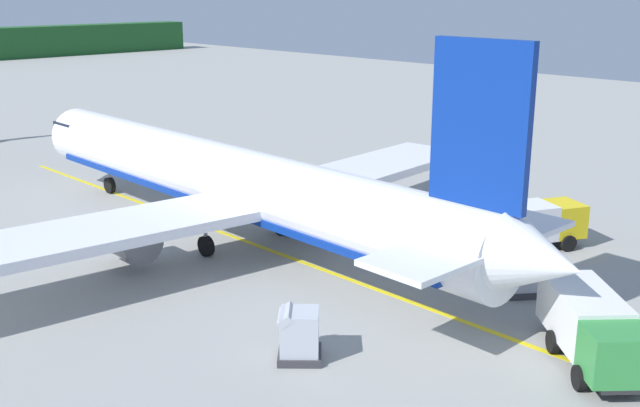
{
  "coord_description": "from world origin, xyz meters",
  "views": [
    {
      "loc": [
        5.84,
        -9.5,
        13.72
      ],
      "look_at": [
        31.18,
        16.61,
        3.35
      ],
      "focal_mm": 42.68,
      "sensor_mm": 36.0,
      "label": 1
    }
  ],
  "objects_px": {
    "service_truck_baggage": "(592,327)",
    "cargo_container_far": "(299,335)",
    "service_truck_fuel": "(534,223)",
    "airliner_foreground": "(233,183)",
    "cargo_container_mid": "(524,273)"
  },
  "relations": [
    {
      "from": "airliner_foreground",
      "to": "service_truck_fuel",
      "type": "relative_size",
      "value": 7.23
    },
    {
      "from": "service_truck_fuel",
      "to": "airliner_foreground",
      "type": "bearing_deg",
      "value": 131.9
    },
    {
      "from": "cargo_container_mid",
      "to": "service_truck_fuel",
      "type": "bearing_deg",
      "value": 26.95
    },
    {
      "from": "service_truck_baggage",
      "to": "cargo_container_mid",
      "type": "height_order",
      "value": "service_truck_baggage"
    },
    {
      "from": "cargo_container_mid",
      "to": "cargo_container_far",
      "type": "xyz_separation_m",
      "value": [
        -11.89,
        2.47,
        -0.01
      ]
    },
    {
      "from": "service_truck_baggage",
      "to": "cargo_container_far",
      "type": "relative_size",
      "value": 2.63
    },
    {
      "from": "airliner_foreground",
      "to": "service_truck_baggage",
      "type": "height_order",
      "value": "airliner_foreground"
    },
    {
      "from": "cargo_container_far",
      "to": "service_truck_baggage",
      "type": "bearing_deg",
      "value": -45.87
    },
    {
      "from": "service_truck_fuel",
      "to": "service_truck_baggage",
      "type": "relative_size",
      "value": 0.94
    },
    {
      "from": "service_truck_fuel",
      "to": "service_truck_baggage",
      "type": "xyz_separation_m",
      "value": [
        -10.26,
        -8.49,
        0.03
      ]
    },
    {
      "from": "service_truck_baggage",
      "to": "service_truck_fuel",
      "type": "bearing_deg",
      "value": 39.59
    },
    {
      "from": "service_truck_baggage",
      "to": "cargo_container_far",
      "type": "height_order",
      "value": "service_truck_baggage"
    },
    {
      "from": "airliner_foreground",
      "to": "service_truck_fuel",
      "type": "height_order",
      "value": "airliner_foreground"
    },
    {
      "from": "service_truck_fuel",
      "to": "service_truck_baggage",
      "type": "bearing_deg",
      "value": -140.41
    },
    {
      "from": "service_truck_baggage",
      "to": "cargo_container_mid",
      "type": "xyz_separation_m",
      "value": [
        4.23,
        5.42,
        -0.47
      ]
    }
  ]
}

